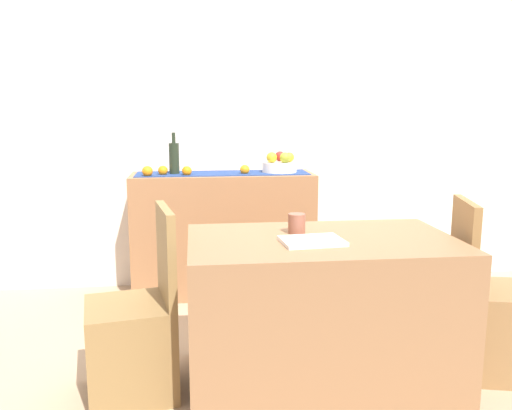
# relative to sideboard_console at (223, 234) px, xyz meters

# --- Properties ---
(ground_plane) EXTENTS (6.40, 6.40, 0.02)m
(ground_plane) POSITION_rel_sideboard_console_xyz_m (0.24, -0.92, -0.45)
(ground_plane) COLOR tan
(ground_plane) RESTS_ON ground
(room_wall_rear) EXTENTS (6.40, 0.06, 2.70)m
(room_wall_rear) POSITION_rel_sideboard_console_xyz_m (0.24, 0.26, 0.91)
(room_wall_rear) COLOR silver
(room_wall_rear) RESTS_ON ground
(sideboard_console) EXTENTS (1.31, 0.42, 0.89)m
(sideboard_console) POSITION_rel_sideboard_console_xyz_m (0.00, 0.00, 0.00)
(sideboard_console) COLOR #986843
(sideboard_console) RESTS_ON ground
(table_runner) EXTENTS (1.23, 0.32, 0.01)m
(table_runner) POSITION_rel_sideboard_console_xyz_m (0.00, 0.00, 0.45)
(table_runner) COLOR navy
(table_runner) RESTS_ON sideboard_console
(fruit_bowl) EXTENTS (0.25, 0.25, 0.07)m
(fruit_bowl) POSITION_rel_sideboard_console_xyz_m (0.41, 0.00, 0.49)
(fruit_bowl) COLOR silver
(fruit_bowl) RESTS_ON table_runner
(apple_upper) EXTENTS (0.07, 0.07, 0.07)m
(apple_upper) POSITION_rel_sideboard_console_xyz_m (0.48, -0.01, 0.56)
(apple_upper) COLOR gold
(apple_upper) RESTS_ON fruit_bowl
(apple_rear) EXTENTS (0.08, 0.08, 0.08)m
(apple_rear) POSITION_rel_sideboard_console_xyz_m (0.44, -0.07, 0.56)
(apple_rear) COLOR #96A52D
(apple_rear) RESTS_ON fruit_bowl
(apple_front) EXTENTS (0.07, 0.07, 0.07)m
(apple_front) POSITION_rel_sideboard_console_xyz_m (0.43, 0.07, 0.56)
(apple_front) COLOR #B12620
(apple_front) RESTS_ON fruit_bowl
(apple_right) EXTENTS (0.08, 0.08, 0.08)m
(apple_right) POSITION_rel_sideboard_console_xyz_m (0.35, -0.04, 0.56)
(apple_right) COLOR gold
(apple_right) RESTS_ON fruit_bowl
(apple_left) EXTENTS (0.07, 0.07, 0.07)m
(apple_left) POSITION_rel_sideboard_console_xyz_m (0.37, 0.04, 0.56)
(apple_left) COLOR #9AA743
(apple_left) RESTS_ON fruit_bowl
(wine_bottle) EXTENTS (0.07, 0.07, 0.30)m
(wine_bottle) POSITION_rel_sideboard_console_xyz_m (-0.34, -0.00, 0.56)
(wine_bottle) COLOR #232E1F
(wine_bottle) RESTS_ON sideboard_console
(orange_loose_far) EXTENTS (0.07, 0.07, 0.07)m
(orange_loose_far) POSITION_rel_sideboard_console_xyz_m (-0.52, -0.11, 0.48)
(orange_loose_far) COLOR orange
(orange_loose_far) RESTS_ON sideboard_console
(orange_loose_mid) EXTENTS (0.07, 0.07, 0.07)m
(orange_loose_mid) POSITION_rel_sideboard_console_xyz_m (0.15, -0.05, 0.48)
(orange_loose_mid) COLOR orange
(orange_loose_mid) RESTS_ON sideboard_console
(orange_loose_near_bowl) EXTENTS (0.07, 0.07, 0.07)m
(orange_loose_near_bowl) POSITION_rel_sideboard_console_xyz_m (-0.25, -0.09, 0.48)
(orange_loose_near_bowl) COLOR orange
(orange_loose_near_bowl) RESTS_ON sideboard_console
(orange_loose_end) EXTENTS (0.07, 0.07, 0.07)m
(orange_loose_end) POSITION_rel_sideboard_console_xyz_m (-0.42, -0.05, 0.48)
(orange_loose_end) COLOR orange
(orange_loose_end) RESTS_ON sideboard_console
(dining_table) EXTENTS (1.28, 0.77, 0.74)m
(dining_table) POSITION_rel_sideboard_console_xyz_m (0.40, -1.39, -0.07)
(dining_table) COLOR #916643
(dining_table) RESTS_ON ground
(open_book) EXTENTS (0.30, 0.24, 0.02)m
(open_book) POSITION_rel_sideboard_console_xyz_m (0.33, -1.47, 0.30)
(open_book) COLOR white
(open_book) RESTS_ON dining_table
(coffee_cup) EXTENTS (0.09, 0.09, 0.10)m
(coffee_cup) POSITION_rel_sideboard_console_xyz_m (0.29, -1.27, 0.34)
(coffee_cup) COLOR brown
(coffee_cup) RESTS_ON dining_table
(chair_near_window) EXTENTS (0.47, 0.47, 0.90)m
(chair_near_window) POSITION_rel_sideboard_console_xyz_m (-0.51, -1.38, -0.18)
(chair_near_window) COLOR olive
(chair_near_window) RESTS_ON ground
(chair_by_corner) EXTENTS (0.48, 0.48, 0.90)m
(chair_by_corner) POSITION_rel_sideboard_console_xyz_m (1.30, -1.38, -0.18)
(chair_by_corner) COLOR olive
(chair_by_corner) RESTS_ON ground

